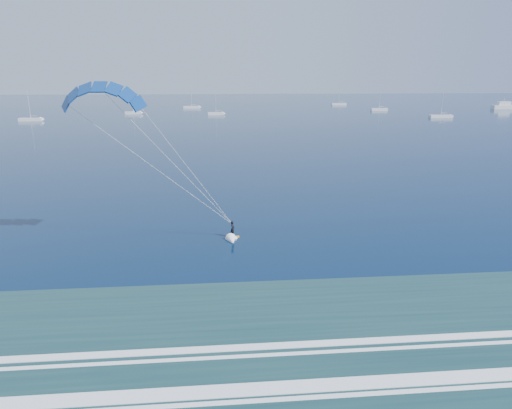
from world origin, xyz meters
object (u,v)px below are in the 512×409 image
object	(u,v)px
sailboat_3	(216,113)
kitesurfer_rig	(166,156)
sailboat_2	(192,107)
sailboat_5	(379,109)
sailboat_0	(31,119)
sailboat_4	(339,104)
motor_yacht	(505,106)
sailboat_1	(133,113)
sailboat_6	(441,116)

from	to	relation	value
sailboat_3	kitesurfer_rig	bearing A→B (deg)	-91.97
kitesurfer_rig	sailboat_2	xyz separation A→B (m)	(-7.14, 208.55, -8.28)
sailboat_3	sailboat_5	distance (m)	84.05
sailboat_0	sailboat_4	distance (m)	170.62
sailboat_2	sailboat_4	distance (m)	89.29
motor_yacht	sailboat_5	xyz separation A→B (m)	(-70.30, -5.90, -0.83)
kitesurfer_rig	sailboat_4	distance (m)	243.47
motor_yacht	sailboat_4	size ratio (longest dim) A/B	1.18
kitesurfer_rig	sailboat_5	bearing A→B (deg)	64.42
sailboat_1	kitesurfer_rig	bearing A→B (deg)	-79.45
sailboat_3	sailboat_0	bearing A→B (deg)	-162.06
motor_yacht	sailboat_0	bearing A→B (deg)	-167.72
sailboat_4	sailboat_6	xyz separation A→B (m)	(18.78, -90.24, 0.01)
sailboat_4	sailboat_6	bearing A→B (deg)	-78.24
sailboat_0	sailboat_5	bearing A→B (deg)	15.60
sailboat_1	sailboat_3	xyz separation A→B (m)	(37.25, -7.22, -0.00)
sailboat_5	sailboat_6	size ratio (longest dim) A/B	0.88
sailboat_1	sailboat_3	bearing A→B (deg)	-10.97
sailboat_0	sailboat_1	size ratio (longest dim) A/B	1.15
sailboat_5	sailboat_6	xyz separation A→B (m)	(11.01, -42.64, 0.01)
sailboat_2	sailboat_3	bearing A→B (deg)	-74.47
kitesurfer_rig	sailboat_2	bearing A→B (deg)	91.96
sailboat_1	sailboat_4	xyz separation A→B (m)	(111.21, 60.03, 0.01)
sailboat_1	sailboat_2	xyz separation A→B (m)	(24.52, 38.63, 0.01)
sailboat_2	sailboat_4	world-z (taller)	sailboat_2
kitesurfer_rig	sailboat_1	world-z (taller)	kitesurfer_rig
sailboat_0	sailboat_4	size ratio (longest dim) A/B	1.00
sailboat_5	sailboat_6	bearing A→B (deg)	-75.52
sailboat_3	sailboat_6	world-z (taller)	sailboat_6
sailboat_1	sailboat_6	world-z (taller)	sailboat_6
sailboat_4	sailboat_3	bearing A→B (deg)	-137.72
kitesurfer_rig	sailboat_0	bearing A→B (deg)	115.04
sailboat_5	sailboat_6	distance (m)	44.04
sailboat_0	sailboat_5	xyz separation A→B (m)	(152.60, 42.60, -0.00)
kitesurfer_rig	sailboat_6	distance (m)	171.04
sailboat_4	sailboat_5	bearing A→B (deg)	-80.73
sailboat_2	sailboat_5	world-z (taller)	sailboat_2
sailboat_0	sailboat_3	size ratio (longest dim) A/B	1.17
sailboat_5	sailboat_6	world-z (taller)	sailboat_6
motor_yacht	sailboat_6	xyz separation A→B (m)	(-59.29, -48.55, -0.82)
motor_yacht	sailboat_3	bearing A→B (deg)	-170.46
sailboat_5	sailboat_0	bearing A→B (deg)	-164.40
sailboat_1	sailboat_5	bearing A→B (deg)	5.97
sailboat_1	sailboat_4	distance (m)	126.37
sailboat_2	sailboat_6	bearing A→B (deg)	-33.13
kitesurfer_rig	sailboat_1	bearing A→B (deg)	100.55
sailboat_0	sailboat_6	world-z (taller)	sailboat_6
motor_yacht	kitesurfer_rig	bearing A→B (deg)	-129.94
sailboat_2	sailboat_5	distance (m)	98.02
sailboat_6	sailboat_2	bearing A→B (deg)	146.87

